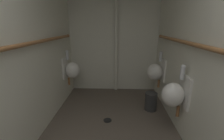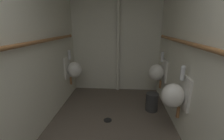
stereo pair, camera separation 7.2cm
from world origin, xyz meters
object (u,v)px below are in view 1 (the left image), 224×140
Objects in this scene: urinal_left_mid at (72,70)px; standpipe_back_wall at (116,35)px; urinal_right_mid at (174,94)px; floor_drain at (108,120)px; waste_bin at (151,101)px; urinal_right_far at (156,72)px.

standpipe_back_wall reaches higher than urinal_left_mid.
urinal_left_mid and urinal_right_mid have the same top height.
waste_bin is at bearing 25.67° from floor_drain.
standpipe_back_wall is at bearing 127.74° from waste_bin.
urinal_right_far is 1.19m from standpipe_back_wall.
urinal_right_far is at bearing -32.33° from standpipe_back_wall.
urinal_left_mid reaches higher than floor_drain.
urinal_right_far is (1.75, -0.07, 0.00)m from urinal_left_mid.
waste_bin reaches higher than floor_drain.
urinal_right_far is (0.00, 1.05, 0.00)m from urinal_right_mid.
urinal_right_mid is at bearing -17.96° from floor_drain.
waste_bin is at bearing -111.36° from urinal_right_far.
urinal_left_mid and urinal_right_far have the same top height.
urinal_right_far is 0.29× the size of standpipe_back_wall.
urinal_right_mid is 1.05m from urinal_right_far.
floor_drain is at bearing 162.04° from urinal_right_mid.
standpipe_back_wall reaches higher than floor_drain.
waste_bin is at bearing -52.26° from standpipe_back_wall.
standpipe_back_wall is 7.71× the size of waste_bin.
floor_drain is 0.90m from waste_bin.
floor_drain is (-0.12, -1.26, -1.34)m from standpipe_back_wall.
urinal_right_far reaches higher than floor_drain.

